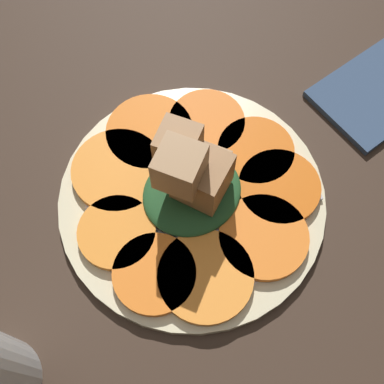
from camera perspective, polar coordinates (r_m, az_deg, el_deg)
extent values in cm
cube|color=#38281E|center=(51.90, 0.00, -1.45)|extent=(120.00, 120.00, 2.00)
cylinder|color=beige|center=(50.53, 0.00, -0.77)|extent=(27.86, 27.86, 1.00)
cylinder|color=white|center=(50.48, 0.00, -0.74)|extent=(22.29, 22.29, 1.00)
cylinder|color=orange|center=(53.39, -5.05, 7.11)|extent=(9.55, 9.55, 0.87)
cylinder|color=orange|center=(51.43, -8.78, 2.57)|extent=(9.79, 9.79, 0.87)
cylinder|color=orange|center=(48.57, -8.91, -4.74)|extent=(7.81, 7.81, 0.87)
cylinder|color=orange|center=(46.84, -4.49, -9.63)|extent=(8.08, 8.08, 0.87)
cylinder|color=orange|center=(46.66, 1.61, -9.95)|extent=(9.28, 9.28, 0.87)
cylinder|color=orange|center=(48.35, 8.48, -5.28)|extent=(8.96, 8.96, 0.87)
cylinder|color=#D56014|center=(50.77, 10.29, 0.61)|extent=(8.57, 8.57, 0.87)
cylinder|color=#D66114|center=(52.55, 7.24, 5.21)|extent=(8.26, 8.26, 0.87)
cylinder|color=orange|center=(53.89, 1.76, 8.25)|extent=(8.44, 8.44, 0.87)
ellipsoid|color=#235128|center=(49.08, 0.00, 0.00)|extent=(10.43, 9.39, 1.98)
cube|color=olive|center=(46.07, 1.18, 1.84)|extent=(6.39, 6.39, 4.79)
cube|color=#9E754C|center=(46.81, 1.99, 2.29)|extent=(5.23, 5.23, 3.83)
cube|color=brown|center=(47.00, 0.94, 1.98)|extent=(4.24, 4.24, 3.22)
cube|color=#9E754C|center=(42.52, -1.56, 3.12)|extent=(5.48, 5.48, 4.00)
cube|color=olive|center=(44.09, -1.71, 5.52)|extent=(5.07, 5.07, 3.68)
cube|color=silver|center=(49.62, 8.84, -2.40)|extent=(11.91, 4.76, 0.40)
cube|color=silver|center=(48.23, 1.42, -4.88)|extent=(2.11, 2.65, 0.40)
cube|color=silver|center=(47.59, -1.75, -7.12)|extent=(4.65, 1.75, 0.40)
cube|color=silver|center=(47.80, -2.00, -6.40)|extent=(4.65, 1.75, 0.40)
cube|color=silver|center=(48.01, -2.25, -5.68)|extent=(4.65, 1.75, 0.40)
cube|color=silver|center=(48.23, -2.50, -4.98)|extent=(4.65, 1.75, 0.40)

